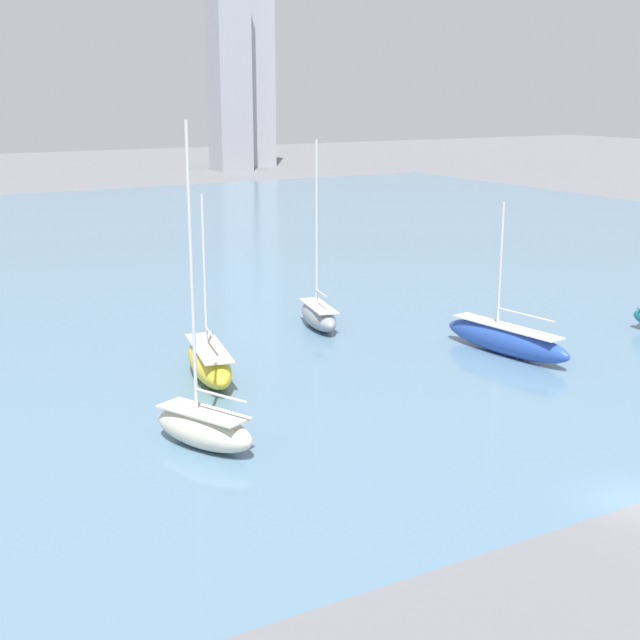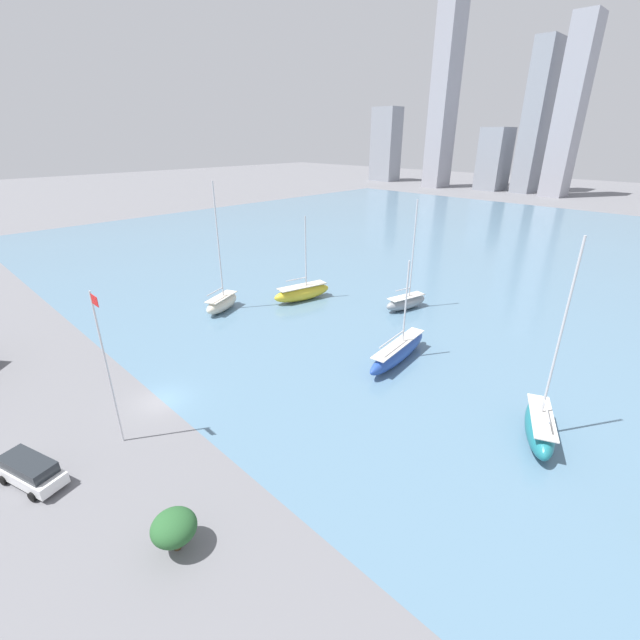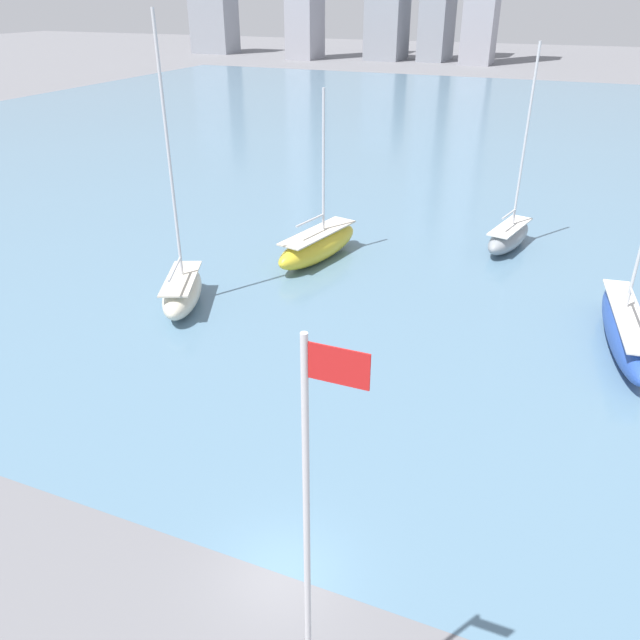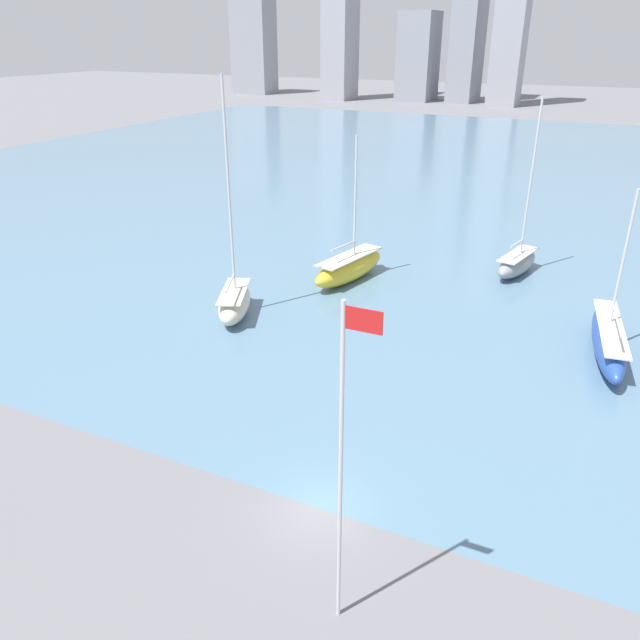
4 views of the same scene
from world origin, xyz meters
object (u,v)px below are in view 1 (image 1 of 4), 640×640
(sailboat_cream, at_px, (204,426))
(sailboat_gray, at_px, (318,315))
(sailboat_yellow, at_px, (209,362))
(sailboat_blue, at_px, (506,339))

(sailboat_cream, bearing_deg, sailboat_gray, 22.70)
(sailboat_gray, height_order, sailboat_yellow, sailboat_gray)
(sailboat_cream, bearing_deg, sailboat_blue, -11.99)
(sailboat_cream, distance_m, sailboat_yellow, 11.19)
(sailboat_gray, bearing_deg, sailboat_blue, -46.03)
(sailboat_cream, height_order, sailboat_yellow, sailboat_cream)
(sailboat_yellow, bearing_deg, sailboat_blue, -2.13)
(sailboat_blue, bearing_deg, sailboat_cream, -175.97)
(sailboat_cream, relative_size, sailboat_yellow, 1.41)
(sailboat_blue, bearing_deg, sailboat_yellow, 158.06)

